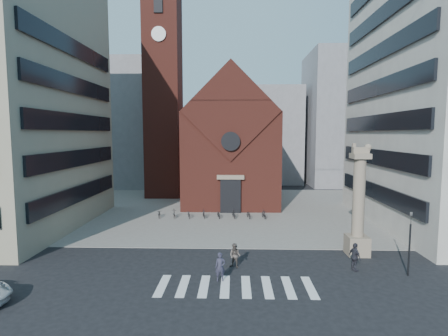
{
  "coord_description": "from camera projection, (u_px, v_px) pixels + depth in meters",
  "views": [
    {
      "loc": [
        0.46,
        -23.7,
        9.41
      ],
      "look_at": [
        -0.5,
        8.0,
        6.26
      ],
      "focal_mm": 28.0,
      "sensor_mm": 36.0,
      "label": 1
    }
  ],
  "objects": [
    {
      "name": "scooter_2",
      "position": [
        189.0,
        214.0,
        38.87
      ],
      "size": [
        0.85,
        1.65,
        0.83
      ],
      "primitive_type": "imported",
      "rotation": [
        0.0,
        0.0,
        0.2
      ],
      "color": "black",
      "rests_on": "piazza"
    },
    {
      "name": "scooter_1",
      "position": [
        174.0,
        213.0,
        38.91
      ],
      "size": [
        0.72,
        1.58,
        0.92
      ],
      "primitive_type": "imported",
      "rotation": [
        0.0,
        0.0,
        0.2
      ],
      "color": "black",
      "rests_on": "piazza"
    },
    {
      "name": "ground",
      "position": [
        228.0,
        268.0,
        24.52
      ],
      "size": [
        120.0,
        120.0,
        0.0
      ],
      "primitive_type": "plane",
      "color": "black",
      "rests_on": "ground"
    },
    {
      "name": "bg_block_mid",
      "position": [
        263.0,
        135.0,
        68.21
      ],
      "size": [
        14.0,
        12.0,
        18.0
      ],
      "primitive_type": "cube",
      "color": "gray",
      "rests_on": "ground"
    },
    {
      "name": "scooter_7",
      "position": [
        264.0,
        214.0,
        38.61
      ],
      "size": [
        0.72,
        1.58,
        0.92
      ],
      "primitive_type": "imported",
      "rotation": [
        0.0,
        0.0,
        0.2
      ],
      "color": "black",
      "rests_on": "piazza"
    },
    {
      "name": "piazza",
      "position": [
        231.0,
        209.0,
        43.41
      ],
      "size": [
        46.0,
        30.0,
        0.05
      ],
      "primitive_type": "cube",
      "color": "gray",
      "rests_on": "ground"
    },
    {
      "name": "scooter_4",
      "position": [
        219.0,
        214.0,
        38.77
      ],
      "size": [
        0.85,
        1.65,
        0.83
      ],
      "primitive_type": "imported",
      "rotation": [
        0.0,
        0.0,
        0.2
      ],
      "color": "black",
      "rests_on": "piazza"
    },
    {
      "name": "pedestrian_2",
      "position": [
        355.0,
        257.0,
        23.87
      ],
      "size": [
        0.83,
        1.24,
        1.96
      ],
      "primitive_type": "imported",
      "rotation": [
        0.0,
        0.0,
        1.91
      ],
      "color": "#2A2932",
      "rests_on": "ground"
    },
    {
      "name": "traffic_light",
      "position": [
        410.0,
        242.0,
        22.94
      ],
      "size": [
        0.13,
        0.16,
        4.3
      ],
      "color": "black",
      "rests_on": "ground"
    },
    {
      "name": "campanile",
      "position": [
        163.0,
        90.0,
        51.11
      ],
      "size": [
        5.5,
        5.5,
        31.2
      ],
      "color": "maroon",
      "rests_on": "ground"
    },
    {
      "name": "bg_block_right",
      "position": [
        351.0,
        119.0,
        64.44
      ],
      "size": [
        16.0,
        14.0,
        24.0
      ],
      "primitive_type": "cube",
      "color": "gray",
      "rests_on": "ground"
    },
    {
      "name": "lion_column",
      "position": [
        358.0,
        211.0,
        26.86
      ],
      "size": [
        1.63,
        1.6,
        8.68
      ],
      "color": "gray",
      "rests_on": "ground"
    },
    {
      "name": "scooter_3",
      "position": [
        204.0,
        214.0,
        38.81
      ],
      "size": [
        0.72,
        1.58,
        0.92
      ],
      "primitive_type": "imported",
      "rotation": [
        0.0,
        0.0,
        0.2
      ],
      "color": "black",
      "rests_on": "piazza"
    },
    {
      "name": "scooter_0",
      "position": [
        159.0,
        214.0,
        38.97
      ],
      "size": [
        0.85,
        1.65,
        0.83
      ],
      "primitive_type": "imported",
      "rotation": [
        0.0,
        0.0,
        0.2
      ],
      "color": "black",
      "rests_on": "piazza"
    },
    {
      "name": "pedestrian_0",
      "position": [
        220.0,
        267.0,
        22.26
      ],
      "size": [
        0.72,
        0.51,
        1.84
      ],
      "primitive_type": "imported",
      "rotation": [
        0.0,
        0.0,
        0.11
      ],
      "color": "#2B293A",
      "rests_on": "ground"
    },
    {
      "name": "pedestrian_1",
      "position": [
        235.0,
        256.0,
        24.49
      ],
      "size": [
        1.03,
        0.94,
        1.72
      ],
      "primitive_type": "imported",
      "rotation": [
        0.0,
        0.0,
        -0.42
      ],
      "color": "#524842",
      "rests_on": "ground"
    },
    {
      "name": "scooter_5",
      "position": [
        234.0,
        214.0,
        38.71
      ],
      "size": [
        0.72,
        1.58,
        0.92
      ],
      "primitive_type": "imported",
      "rotation": [
        0.0,
        0.0,
        0.2
      ],
      "color": "black",
      "rests_on": "piazza"
    },
    {
      "name": "zebra_crossing",
      "position": [
        236.0,
        286.0,
        21.52
      ],
      "size": [
        10.2,
        3.2,
        0.01
      ],
      "primitive_type": null,
      "color": "white",
      "rests_on": "ground"
    },
    {
      "name": "church",
      "position": [
        231.0,
        144.0,
        48.63
      ],
      "size": [
        12.0,
        16.65,
        18.0
      ],
      "color": "maroon",
      "rests_on": "ground"
    },
    {
      "name": "bg_block_left",
      "position": [
        123.0,
        125.0,
        63.82
      ],
      "size": [
        16.0,
        14.0,
        22.0
      ],
      "primitive_type": "cube",
      "color": "gray",
      "rests_on": "ground"
    },
    {
      "name": "scooter_6",
      "position": [
        249.0,
        214.0,
        38.66
      ],
      "size": [
        0.85,
        1.65,
        0.83
      ],
      "primitive_type": "imported",
      "rotation": [
        0.0,
        0.0,
        0.2
      ],
      "color": "black",
      "rests_on": "piazza"
    }
  ]
}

